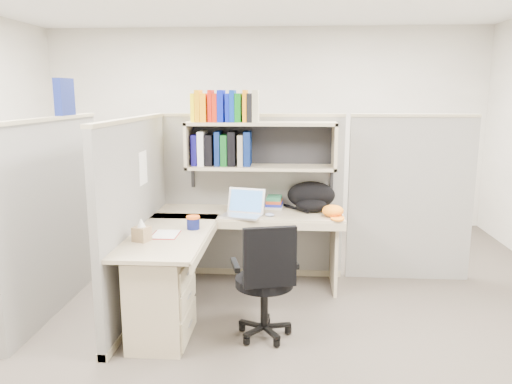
# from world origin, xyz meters

# --- Properties ---
(ground) EXTENTS (6.00, 6.00, 0.00)m
(ground) POSITION_xyz_m (0.00, 0.00, 0.00)
(ground) COLOR #37322B
(ground) RESTS_ON ground
(room_shell) EXTENTS (6.00, 6.00, 6.00)m
(room_shell) POSITION_xyz_m (0.00, 0.00, 1.62)
(room_shell) COLOR #B4AFA2
(room_shell) RESTS_ON ground
(cubicle) EXTENTS (3.79, 1.84, 1.95)m
(cubicle) POSITION_xyz_m (-0.37, 0.45, 0.91)
(cubicle) COLOR slate
(cubicle) RESTS_ON ground
(desk) EXTENTS (1.74, 1.75, 0.73)m
(desk) POSITION_xyz_m (-0.41, -0.29, 0.44)
(desk) COLOR tan
(desk) RESTS_ON ground
(laptop) EXTENTS (0.43, 0.43, 0.25)m
(laptop) POSITION_xyz_m (-0.05, 0.38, 0.86)
(laptop) COLOR silver
(laptop) RESTS_ON desk
(backpack) EXTENTS (0.55, 0.49, 0.27)m
(backpack) POSITION_xyz_m (0.58, 0.68, 0.86)
(backpack) COLOR black
(backpack) RESTS_ON desk
(orange_cap) EXTENTS (0.25, 0.27, 0.11)m
(orange_cap) POSITION_xyz_m (0.77, 0.44, 0.78)
(orange_cap) COLOR orange
(orange_cap) RESTS_ON desk
(snack_canister) EXTENTS (0.11, 0.11, 0.11)m
(snack_canister) POSITION_xyz_m (-0.41, -0.06, 0.79)
(snack_canister) COLOR #0D144F
(snack_canister) RESTS_ON desk
(tissue_box) EXTENTS (0.14, 0.14, 0.17)m
(tissue_box) POSITION_xyz_m (-0.73, -0.42, 0.82)
(tissue_box) COLOR #9C7E58
(tissue_box) RESTS_ON desk
(mouse) EXTENTS (0.09, 0.07, 0.03)m
(mouse) POSITION_xyz_m (0.20, 0.41, 0.75)
(mouse) COLOR #8492BB
(mouse) RESTS_ON desk
(paper_cup) EXTENTS (0.09, 0.09, 0.10)m
(paper_cup) POSITION_xyz_m (-0.01, 0.72, 0.78)
(paper_cup) COLOR white
(paper_cup) RESTS_ON desk
(book_stack) EXTENTS (0.18, 0.24, 0.11)m
(book_stack) POSITION_xyz_m (0.23, 0.77, 0.78)
(book_stack) COLOR gray
(book_stack) RESTS_ON desk
(loose_paper) EXTENTS (0.19, 0.25, 0.00)m
(loose_paper) POSITION_xyz_m (-0.60, -0.23, 0.73)
(loose_paper) COLOR white
(loose_paper) RESTS_ON desk
(task_chair) EXTENTS (0.52, 0.48, 0.91)m
(task_chair) POSITION_xyz_m (0.20, -0.48, 0.32)
(task_chair) COLOR black
(task_chair) RESTS_ON ground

